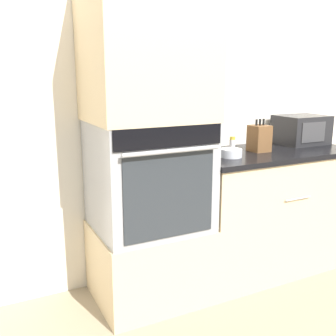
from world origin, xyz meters
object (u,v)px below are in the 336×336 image
(microwave, at_px, (301,130))
(condiment_jar_far, at_px, (232,144))
(knife_block, at_px, (259,138))
(wall_oven, at_px, (149,175))
(bowl, at_px, (231,153))
(condiment_jar_mid, at_px, (205,147))
(condiment_jar_near, at_px, (209,151))

(microwave, distance_m, condiment_jar_far, 0.66)
(knife_block, bearing_deg, wall_oven, -179.41)
(bowl, xyz_separation_m, condiment_jar_mid, (-0.05, 0.25, 0.01))
(wall_oven, relative_size, condiment_jar_near, 6.94)
(bowl, distance_m, condiment_jar_far, 0.25)
(wall_oven, distance_m, condiment_jar_far, 0.74)
(condiment_jar_mid, distance_m, condiment_jar_far, 0.21)
(condiment_jar_near, bearing_deg, bowl, -16.24)
(wall_oven, bearing_deg, condiment_jar_near, -4.14)
(condiment_jar_mid, bearing_deg, bowl, -77.77)
(knife_block, xyz_separation_m, condiment_jar_near, (-0.45, -0.04, -0.05))
(condiment_jar_mid, bearing_deg, wall_oven, -161.11)
(wall_oven, height_order, bowl, wall_oven)
(knife_block, xyz_separation_m, bowl, (-0.30, -0.08, -0.07))
(wall_oven, bearing_deg, microwave, 4.78)
(condiment_jar_far, bearing_deg, condiment_jar_near, -152.95)
(microwave, bearing_deg, knife_block, -168.15)
(condiment_jar_near, xyz_separation_m, condiment_jar_far, (0.30, 0.15, 0.00))
(bowl, height_order, condiment_jar_far, condiment_jar_far)
(microwave, relative_size, condiment_jar_far, 3.71)
(condiment_jar_far, bearing_deg, bowl, -127.04)
(microwave, relative_size, knife_block, 1.63)
(wall_oven, relative_size, microwave, 1.80)
(knife_block, height_order, condiment_jar_mid, knife_block)
(microwave, relative_size, bowl, 2.64)
(knife_block, xyz_separation_m, condiment_jar_mid, (-0.35, 0.17, -0.06))
(bowl, distance_m, condiment_jar_near, 0.16)
(bowl, relative_size, condiment_jar_near, 1.46)
(knife_block, height_order, condiment_jar_far, knife_block)
(wall_oven, bearing_deg, condiment_jar_far, 9.55)
(microwave, bearing_deg, condiment_jar_near, -171.32)
(bowl, distance_m, condiment_jar_mid, 0.26)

